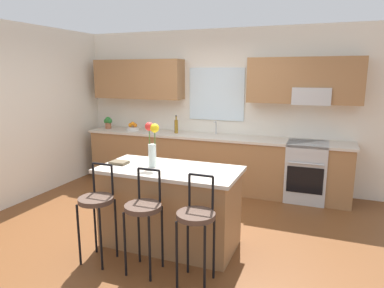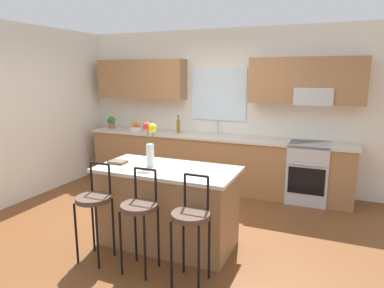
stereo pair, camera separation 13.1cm
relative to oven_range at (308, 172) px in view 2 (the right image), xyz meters
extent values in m
plane|color=brown|center=(-1.58, -1.68, -0.46)|extent=(14.00, 14.00, 0.00)
cube|color=silver|center=(-4.14, -1.38, 0.89)|extent=(0.12, 4.60, 2.70)
cube|color=silver|center=(-1.58, 0.38, 0.89)|extent=(5.60, 0.12, 2.70)
cube|color=#996B42|center=(-3.03, 0.15, 1.39)|extent=(1.70, 0.34, 0.70)
cube|color=#996B42|center=(-0.13, 0.15, 1.39)|extent=(1.70, 0.34, 0.70)
cube|color=silver|center=(-1.58, 0.31, 1.14)|extent=(0.99, 0.03, 0.90)
cube|color=#B7BABC|center=(0.00, 0.12, 1.16)|extent=(0.56, 0.36, 0.26)
cube|color=#996B42|center=(-1.58, 0.02, -0.02)|extent=(4.50, 0.60, 0.88)
cube|color=beige|center=(-1.58, 0.02, 0.44)|extent=(4.56, 0.64, 0.04)
cube|color=#B7BABC|center=(-1.54, 0.02, 0.39)|extent=(0.54, 0.38, 0.11)
cylinder|color=#B7BABC|center=(-1.54, 0.18, 0.57)|extent=(0.02, 0.02, 0.22)
cylinder|color=#B7BABC|center=(-1.54, 0.12, 0.68)|extent=(0.02, 0.12, 0.02)
cube|color=#B7BABC|center=(0.00, 0.00, 0.00)|extent=(0.60, 0.60, 0.92)
cube|color=black|center=(0.00, -0.29, -0.06)|extent=(0.52, 0.02, 0.40)
cylinder|color=#B7BABC|center=(0.00, -0.33, 0.20)|extent=(0.50, 0.02, 0.02)
cube|color=#996B42|center=(-1.37, -2.10, -0.02)|extent=(1.51, 0.71, 0.88)
cube|color=beige|center=(-1.37, -2.10, 0.44)|extent=(1.59, 0.79, 0.04)
cylinder|color=black|center=(-2.06, -2.84, -0.13)|extent=(0.02, 0.02, 0.66)
cylinder|color=black|center=(-1.79, -2.84, -0.13)|extent=(0.02, 0.02, 0.66)
cylinder|color=black|center=(-2.06, -2.57, -0.13)|extent=(0.02, 0.02, 0.66)
cylinder|color=black|center=(-1.79, -2.57, -0.13)|extent=(0.02, 0.02, 0.66)
cylinder|color=#4C382D|center=(-1.92, -2.71, 0.23)|extent=(0.36, 0.36, 0.05)
cylinder|color=black|center=(-2.04, -2.57, 0.41)|extent=(0.02, 0.02, 0.32)
cylinder|color=black|center=(-1.81, -2.57, 0.41)|extent=(0.02, 0.02, 0.32)
cylinder|color=black|center=(-1.92, -2.57, 0.57)|extent=(0.23, 0.02, 0.02)
cylinder|color=black|center=(-1.51, -2.84, -0.13)|extent=(0.02, 0.02, 0.66)
cylinder|color=black|center=(-1.24, -2.84, -0.13)|extent=(0.02, 0.02, 0.66)
cylinder|color=black|center=(-1.51, -2.57, -0.13)|extent=(0.02, 0.02, 0.66)
cylinder|color=black|center=(-1.24, -2.57, -0.13)|extent=(0.02, 0.02, 0.66)
cylinder|color=#4C382D|center=(-1.37, -2.71, 0.23)|extent=(0.36, 0.36, 0.05)
cylinder|color=black|center=(-1.49, -2.57, 0.41)|extent=(0.02, 0.02, 0.32)
cylinder|color=black|center=(-1.26, -2.57, 0.41)|extent=(0.02, 0.02, 0.32)
cylinder|color=black|center=(-1.37, -2.57, 0.57)|extent=(0.23, 0.02, 0.02)
cylinder|color=black|center=(-0.96, -2.84, -0.13)|extent=(0.02, 0.02, 0.66)
cylinder|color=black|center=(-0.69, -2.84, -0.13)|extent=(0.02, 0.02, 0.66)
cylinder|color=black|center=(-0.96, -2.57, -0.13)|extent=(0.02, 0.02, 0.66)
cylinder|color=black|center=(-0.69, -2.57, -0.13)|extent=(0.02, 0.02, 0.66)
cylinder|color=#4C382D|center=(-0.82, -2.71, 0.23)|extent=(0.36, 0.36, 0.05)
cylinder|color=black|center=(-0.94, -2.57, 0.41)|extent=(0.02, 0.02, 0.32)
cylinder|color=black|center=(-0.71, -2.57, 0.41)|extent=(0.02, 0.02, 0.32)
cylinder|color=black|center=(-0.82, -2.57, 0.57)|extent=(0.23, 0.02, 0.02)
cylinder|color=silver|center=(-1.57, -2.11, 0.59)|extent=(0.09, 0.09, 0.26)
cylinder|color=#3D722D|center=(-1.54, -2.11, 0.72)|extent=(0.01, 0.01, 0.37)
sphere|color=yellow|center=(-1.54, -2.11, 0.91)|extent=(0.10, 0.10, 0.10)
cylinder|color=#3D722D|center=(-1.61, -2.11, 0.73)|extent=(0.01, 0.01, 0.38)
sphere|color=red|center=(-1.61, -2.11, 0.92)|extent=(0.10, 0.10, 0.10)
cube|color=brown|center=(-1.99, -2.15, 0.48)|extent=(0.20, 0.15, 0.03)
cylinder|color=silver|center=(-3.10, 0.02, 0.49)|extent=(0.24, 0.24, 0.06)
sphere|color=orange|center=(-3.05, 0.02, 0.56)|extent=(0.07, 0.07, 0.07)
sphere|color=orange|center=(-3.10, 0.08, 0.56)|extent=(0.07, 0.07, 0.07)
sphere|color=orange|center=(-3.16, 0.02, 0.56)|extent=(0.07, 0.07, 0.07)
sphere|color=orange|center=(-3.10, 0.02, 0.59)|extent=(0.07, 0.07, 0.07)
cylinder|color=olive|center=(-2.22, 0.02, 0.58)|extent=(0.06, 0.06, 0.23)
cylinder|color=olive|center=(-2.22, 0.02, 0.73)|extent=(0.03, 0.03, 0.07)
cylinder|color=black|center=(-2.22, 0.02, 0.77)|extent=(0.03, 0.03, 0.02)
cylinder|color=#9E5B3D|center=(-3.64, 0.02, 0.52)|extent=(0.11, 0.11, 0.11)
sphere|color=#2D7A33|center=(-3.64, 0.02, 0.63)|extent=(0.11, 0.11, 0.11)
sphere|color=#2D7A33|center=(-3.68, 0.03, 0.60)|extent=(0.11, 0.11, 0.11)
sphere|color=#2D7A33|center=(-3.60, 0.01, 0.61)|extent=(0.10, 0.10, 0.10)
camera|label=1|loc=(0.22, -5.48, 1.51)|focal=32.32mm
camera|label=2|loc=(0.34, -5.44, 1.51)|focal=32.32mm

